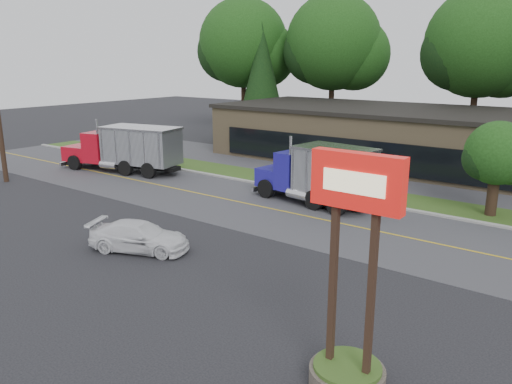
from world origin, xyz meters
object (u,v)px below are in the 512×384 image
at_px(dump_truck_blue, 320,173).
at_px(rally_car, 139,236).
at_px(bilo_sign, 350,313).
at_px(dump_truck_red, 127,147).

distance_m(dump_truck_blue, rally_car, 11.28).
bearing_deg(dump_truck_blue, bilo_sign, 129.56).
distance_m(dump_truck_red, rally_car, 16.37).
bearing_deg(bilo_sign, dump_truck_red, 151.97).
distance_m(bilo_sign, dump_truck_red, 27.59).
relative_size(dump_truck_blue, rally_car, 1.71).
bearing_deg(bilo_sign, rally_car, 165.06).
height_order(dump_truck_red, dump_truck_blue, same).
height_order(bilo_sign, dump_truck_blue, bilo_sign).
relative_size(bilo_sign, rally_car, 1.37).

